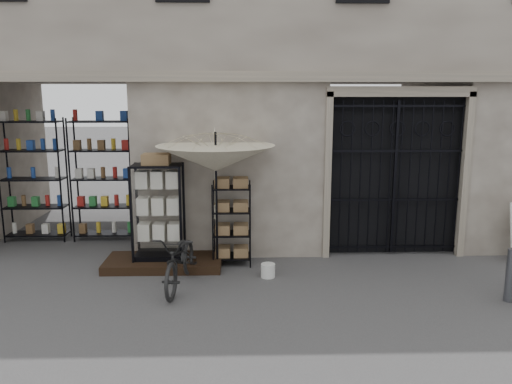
{
  "coord_description": "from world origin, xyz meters",
  "views": [
    {
      "loc": [
        -1.02,
        -6.76,
        2.96
      ],
      "look_at": [
        -0.8,
        1.4,
        1.35
      ],
      "focal_mm": 35.0,
      "sensor_mm": 36.0,
      "label": 1
    }
  ],
  "objects_px": {
    "white_bucket": "(268,270)",
    "steel_bollard": "(511,275)",
    "display_cabinet": "(159,217)",
    "bicycle": "(182,286)",
    "market_umbrella": "(216,151)",
    "wire_rack": "(232,224)"
  },
  "relations": [
    {
      "from": "white_bucket",
      "to": "steel_bollard",
      "type": "bearing_deg",
      "value": -17.15
    },
    {
      "from": "display_cabinet",
      "to": "bicycle",
      "type": "distance_m",
      "value": 1.41
    },
    {
      "from": "bicycle",
      "to": "steel_bollard",
      "type": "bearing_deg",
      "value": -1.57
    },
    {
      "from": "market_umbrella",
      "to": "bicycle",
      "type": "height_order",
      "value": "market_umbrella"
    },
    {
      "from": "display_cabinet",
      "to": "steel_bollard",
      "type": "xyz_separation_m",
      "value": [
        5.31,
        -1.66,
        -0.49
      ]
    },
    {
      "from": "steel_bollard",
      "to": "display_cabinet",
      "type": "bearing_deg",
      "value": 162.6
    },
    {
      "from": "display_cabinet",
      "to": "market_umbrella",
      "type": "height_order",
      "value": "market_umbrella"
    },
    {
      "from": "white_bucket",
      "to": "steel_bollard",
      "type": "xyz_separation_m",
      "value": [
        3.45,
        -1.06,
        0.28
      ]
    },
    {
      "from": "display_cabinet",
      "to": "steel_bollard",
      "type": "height_order",
      "value": "display_cabinet"
    },
    {
      "from": "market_umbrella",
      "to": "white_bucket",
      "type": "bearing_deg",
      "value": -30.14
    },
    {
      "from": "bicycle",
      "to": "white_bucket",
      "type": "bearing_deg",
      "value": 21.92
    },
    {
      "from": "wire_rack",
      "to": "steel_bollard",
      "type": "distance_m",
      "value": 4.42
    },
    {
      "from": "market_umbrella",
      "to": "steel_bollard",
      "type": "distance_m",
      "value": 4.86
    },
    {
      "from": "display_cabinet",
      "to": "bicycle",
      "type": "height_order",
      "value": "display_cabinet"
    },
    {
      "from": "wire_rack",
      "to": "market_umbrella",
      "type": "bearing_deg",
      "value": -144.06
    },
    {
      "from": "display_cabinet",
      "to": "wire_rack",
      "type": "bearing_deg",
      "value": -4.52
    },
    {
      "from": "wire_rack",
      "to": "white_bucket",
      "type": "relative_size",
      "value": 6.3
    },
    {
      "from": "display_cabinet",
      "to": "bicycle",
      "type": "bearing_deg",
      "value": -71.77
    },
    {
      "from": "market_umbrella",
      "to": "bicycle",
      "type": "xyz_separation_m",
      "value": [
        -0.52,
        -0.87,
        -2.03
      ]
    },
    {
      "from": "market_umbrella",
      "to": "bicycle",
      "type": "bearing_deg",
      "value": -120.72
    },
    {
      "from": "display_cabinet",
      "to": "steel_bollard",
      "type": "distance_m",
      "value": 5.59
    },
    {
      "from": "white_bucket",
      "to": "market_umbrella",
      "type": "bearing_deg",
      "value": 149.86
    }
  ]
}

